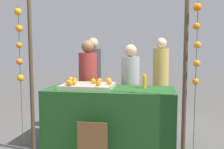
% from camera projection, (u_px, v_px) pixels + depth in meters
% --- Properties ---
extents(ground_plane, '(24.00, 24.00, 0.00)m').
position_uv_depth(ground_plane, '(110.00, 144.00, 4.10)').
color(ground_plane, '#565451').
extents(stall_counter, '(1.95, 0.86, 0.88)m').
position_uv_depth(stall_counter, '(110.00, 117.00, 4.05)').
color(stall_counter, '#1E4C1E').
rests_on(stall_counter, ground_plane).
extents(orange_tray, '(0.79, 0.62, 0.06)m').
position_uv_depth(orange_tray, '(88.00, 86.00, 4.07)').
color(orange_tray, '#B2AD99').
rests_on(orange_tray, stall_counter).
extents(orange_0, '(0.07, 0.07, 0.07)m').
position_uv_depth(orange_0, '(75.00, 80.00, 4.27)').
color(orange_0, orange).
rests_on(orange_0, orange_tray).
extents(orange_1, '(0.08, 0.08, 0.08)m').
position_uv_depth(orange_1, '(98.00, 83.00, 3.84)').
color(orange_1, orange).
rests_on(orange_1, orange_tray).
extents(orange_2, '(0.09, 0.09, 0.09)m').
position_uv_depth(orange_2, '(99.00, 81.00, 4.11)').
color(orange_2, orange).
rests_on(orange_2, orange_tray).
extents(orange_3, '(0.07, 0.07, 0.07)m').
position_uv_depth(orange_3, '(74.00, 83.00, 3.95)').
color(orange_3, orange).
rests_on(orange_3, orange_tray).
extents(orange_4, '(0.08, 0.08, 0.08)m').
position_uv_depth(orange_4, '(68.00, 82.00, 3.95)').
color(orange_4, orange).
rests_on(orange_4, orange_tray).
extents(orange_5, '(0.09, 0.09, 0.09)m').
position_uv_depth(orange_5, '(71.00, 80.00, 4.28)').
color(orange_5, orange).
rests_on(orange_5, orange_tray).
extents(orange_6, '(0.08, 0.08, 0.08)m').
position_uv_depth(orange_6, '(109.00, 80.00, 4.18)').
color(orange_6, orange).
rests_on(orange_6, orange_tray).
extents(orange_7, '(0.08, 0.08, 0.08)m').
position_uv_depth(orange_7, '(70.00, 83.00, 3.87)').
color(orange_7, orange).
rests_on(orange_7, orange_tray).
extents(orange_8, '(0.08, 0.08, 0.08)m').
position_uv_depth(orange_8, '(109.00, 82.00, 3.98)').
color(orange_8, orange).
rests_on(orange_8, orange_tray).
extents(orange_9, '(0.08, 0.08, 0.08)m').
position_uv_depth(orange_9, '(93.00, 81.00, 4.14)').
color(orange_9, orange).
rests_on(orange_9, orange_tray).
extents(juice_bottle, '(0.06, 0.06, 0.22)m').
position_uv_depth(juice_bottle, '(144.00, 82.00, 4.02)').
color(juice_bottle, gold).
rests_on(juice_bottle, stall_counter).
extents(chalkboard_sign, '(0.41, 0.03, 0.54)m').
position_uv_depth(chalkboard_sign, '(92.00, 142.00, 3.46)').
color(chalkboard_sign, brown).
rests_on(chalkboard_sign, ground_plane).
extents(vendor_left, '(0.33, 0.33, 1.64)m').
position_uv_depth(vendor_left, '(88.00, 89.00, 4.73)').
color(vendor_left, maroon).
rests_on(vendor_left, ground_plane).
extents(vendor_right, '(0.31, 0.31, 1.56)m').
position_uv_depth(vendor_right, '(130.00, 92.00, 4.56)').
color(vendor_right, '#99999E').
rests_on(vendor_right, ground_plane).
extents(crowd_person_0, '(0.34, 0.34, 1.72)m').
position_uv_depth(crowd_person_0, '(93.00, 80.00, 5.70)').
color(crowd_person_0, '#333338').
rests_on(crowd_person_0, ground_plane).
extents(crowd_person_1, '(0.35, 0.35, 1.73)m').
position_uv_depth(crowd_person_1, '(161.00, 80.00, 5.78)').
color(crowd_person_1, tan).
rests_on(crowd_person_1, ground_plane).
extents(canopy_post_left, '(0.06, 0.06, 2.34)m').
position_uv_depth(canopy_post_left, '(31.00, 72.00, 3.70)').
color(canopy_post_left, '#473828').
rests_on(canopy_post_left, ground_plane).
extents(canopy_post_right, '(0.06, 0.06, 2.34)m').
position_uv_depth(canopy_post_right, '(185.00, 74.00, 3.34)').
color(canopy_post_right, '#473828').
rests_on(canopy_post_right, ground_plane).
extents(garland_strand_left, '(0.12, 0.11, 2.11)m').
position_uv_depth(garland_strand_left, '(19.00, 45.00, 3.66)').
color(garland_strand_left, '#2D4C23').
rests_on(garland_strand_left, ground_plane).
extents(garland_strand_right, '(0.11, 0.11, 2.11)m').
position_uv_depth(garland_strand_right, '(197.00, 43.00, 3.26)').
color(garland_strand_right, '#2D4C23').
rests_on(garland_strand_right, ground_plane).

